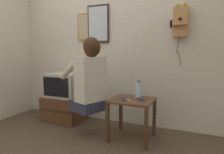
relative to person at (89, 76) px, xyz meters
The scene contains 13 objects.
ground_plane 0.87m from the person, 82.00° to the right, with size 14.00×14.00×0.00m, color #4C3D2D.
wall_back 0.84m from the person, 85.55° to the left, with size 6.80×0.05×2.55m.
side_table 0.67m from the person, 14.73° to the left, with size 0.52×0.49×0.51m.
person is the anchor object (origin of this frame).
tv_stand 0.96m from the person, 151.92° to the left, with size 0.60×0.47×0.40m.
television 0.78m from the person, 150.93° to the left, with size 0.55×0.44×0.37m.
wall_phone_antique 1.38m from the person, 30.54° to the left, with size 0.23×0.19×0.81m.
framed_picture 1.05m from the person, 123.39° to the left, with size 0.29×0.03×0.44m.
wall_mirror 1.00m from the person, 107.01° to the left, with size 0.36×0.03×0.58m.
cell_phone_held 0.52m from the person, 10.04° to the left, with size 0.11×0.14×0.01m.
cell_phone_spare 0.71m from the person, 14.49° to the left, with size 0.13×0.13×0.01m.
water_bottle 0.65m from the person, 23.46° to the left, with size 0.08×0.08×0.22m.
toothbrush 0.62m from the person, ahead, with size 0.14×0.09×0.02m.
Camera 1 is at (1.21, -1.80, 1.09)m, focal length 32.00 mm.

